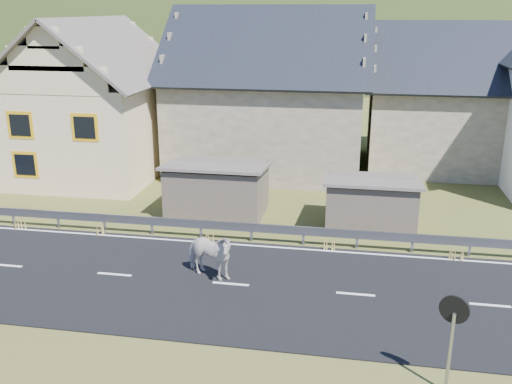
# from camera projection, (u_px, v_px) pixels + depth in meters

# --- Properties ---
(ground) EXTENTS (160.00, 160.00, 0.00)m
(ground) POSITION_uv_depth(u_px,v_px,m) (231.00, 285.00, 18.48)
(ground) COLOR #3E4B18
(ground) RESTS_ON ground
(road) EXTENTS (60.00, 7.00, 0.04)m
(road) POSITION_uv_depth(u_px,v_px,m) (231.00, 285.00, 18.48)
(road) COLOR black
(road) RESTS_ON ground
(lane_markings) EXTENTS (60.00, 6.60, 0.01)m
(lane_markings) POSITION_uv_depth(u_px,v_px,m) (231.00, 284.00, 18.47)
(lane_markings) COLOR silver
(lane_markings) RESTS_ON road
(guardrail) EXTENTS (28.10, 0.09, 0.75)m
(guardrail) POSITION_uv_depth(u_px,v_px,m) (251.00, 228.00, 21.76)
(guardrail) COLOR #93969B
(guardrail) RESTS_ON ground
(shed_left) EXTENTS (4.30, 3.30, 2.40)m
(shed_left) POSITION_uv_depth(u_px,v_px,m) (218.00, 190.00, 24.57)
(shed_left) COLOR #665B4D
(shed_left) RESTS_ON ground
(shed_right) EXTENTS (3.80, 2.90, 2.20)m
(shed_right) POSITION_uv_depth(u_px,v_px,m) (371.00, 204.00, 23.05)
(shed_right) COLOR #665B4D
(shed_right) RESTS_ON ground
(house_cream) EXTENTS (7.80, 9.80, 8.30)m
(house_cream) POSITION_uv_depth(u_px,v_px,m) (94.00, 92.00, 30.05)
(house_cream) COLOR beige
(house_cream) RESTS_ON ground
(house_stone_a) EXTENTS (10.80, 9.80, 8.90)m
(house_stone_a) POSITION_uv_depth(u_px,v_px,m) (271.00, 83.00, 31.28)
(house_stone_a) COLOR tan
(house_stone_a) RESTS_ON ground
(house_stone_b) EXTENTS (9.80, 8.80, 8.10)m
(house_stone_b) POSITION_uv_depth(u_px,v_px,m) (454.00, 90.00, 31.62)
(house_stone_b) COLOR tan
(house_stone_b) RESTS_ON ground
(mountain) EXTENTS (440.00, 280.00, 260.00)m
(mountain) POSITION_uv_depth(u_px,v_px,m) (361.00, 97.00, 192.46)
(mountain) COLOR #2A3D17
(mountain) RESTS_ON ground
(conifer_patch) EXTENTS (76.00, 50.00, 28.00)m
(conifer_patch) POSITION_uv_depth(u_px,v_px,m) (98.00, 20.00, 128.83)
(conifer_patch) COLOR black
(conifer_patch) RESTS_ON ground
(horse) EXTENTS (1.55, 2.16, 1.66)m
(horse) POSITION_uv_depth(u_px,v_px,m) (209.00, 255.00, 18.65)
(horse) COLOR silver
(horse) RESTS_ON road
(traffic_mirror) EXTENTS (0.65, 0.32, 2.46)m
(traffic_mirror) POSITION_uv_depth(u_px,v_px,m) (453.00, 322.00, 12.86)
(traffic_mirror) COLOR #93969B
(traffic_mirror) RESTS_ON ground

